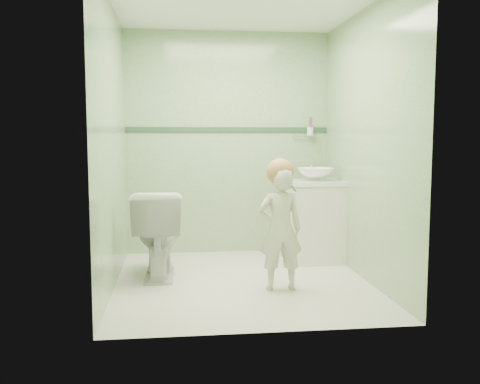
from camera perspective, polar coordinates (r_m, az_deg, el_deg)
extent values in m
plane|color=silver|center=(4.80, 0.22, -9.48)|extent=(2.50, 2.50, 0.00)
cube|color=#80A877|center=(5.87, -1.30, 5.19)|extent=(2.20, 0.04, 2.40)
cube|color=#80A877|center=(3.40, 2.86, 4.61)|extent=(2.20, 0.04, 2.40)
cube|color=#80A877|center=(4.63, -13.47, 4.82)|extent=(0.04, 2.50, 2.40)
cube|color=#80A877|center=(4.89, 13.16, 4.88)|extent=(0.04, 2.50, 2.40)
plane|color=white|center=(4.76, 0.23, 19.57)|extent=(2.50, 2.50, 0.00)
cube|color=#284831|center=(5.86, -1.29, 6.66)|extent=(2.20, 0.02, 0.05)
cube|color=white|center=(5.55, 7.96, -3.21)|extent=(0.52, 0.50, 0.80)
cube|color=white|center=(5.50, 8.02, 1.01)|extent=(0.54, 0.52, 0.04)
imported|color=white|center=(5.49, 8.04, 1.89)|extent=(0.37, 0.37, 0.13)
cylinder|color=silver|center=(5.68, 7.52, 2.59)|extent=(0.03, 0.03, 0.18)
cylinder|color=silver|center=(5.63, 7.66, 3.38)|extent=(0.02, 0.12, 0.02)
cylinder|color=silver|center=(5.97, 6.85, 5.93)|extent=(0.26, 0.02, 0.02)
cylinder|color=silver|center=(5.96, 7.46, 6.40)|extent=(0.07, 0.07, 0.09)
cylinder|color=#DA523B|center=(5.96, 7.36, 7.08)|extent=(0.01, 0.01, 0.17)
cylinder|color=#9451B8|center=(5.95, 7.48, 7.08)|extent=(0.01, 0.01, 0.17)
cylinder|color=#DA523B|center=(5.97, 7.58, 7.07)|extent=(0.01, 0.01, 0.17)
cylinder|color=#2F3FB3|center=(5.95, 7.41, 7.08)|extent=(0.01, 0.01, 0.17)
imported|color=white|center=(4.96, -8.73, -4.34)|extent=(0.45, 0.79, 0.80)
imported|color=beige|center=(4.47, 4.29, -3.97)|extent=(0.38, 0.25, 1.02)
sphere|color=#B27A49|center=(4.44, 4.28, 2.13)|extent=(0.23, 0.23, 0.23)
cylinder|color=#067C5A|center=(4.31, 5.74, 0.34)|extent=(0.07, 0.13, 0.06)
cube|color=white|center=(4.34, 4.82, 0.92)|extent=(0.03, 0.03, 0.02)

